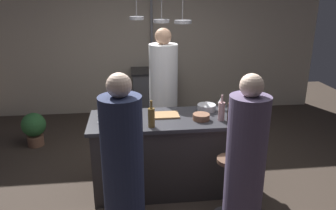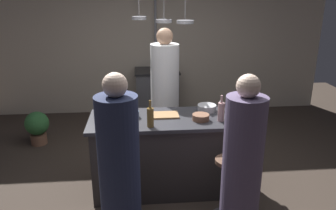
{
  "view_description": "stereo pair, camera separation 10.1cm",
  "coord_description": "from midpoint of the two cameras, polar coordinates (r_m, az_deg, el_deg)",
  "views": [
    {
      "loc": [
        -0.43,
        -3.49,
        2.25
      ],
      "look_at": [
        0.0,
        0.15,
        1.0
      ],
      "focal_mm": 35.78,
      "sensor_mm": 36.0,
      "label": 1
    },
    {
      "loc": [
        -0.33,
        -3.5,
        2.25
      ],
      "look_at": [
        0.0,
        0.15,
        1.0
      ],
      "focal_mm": 35.78,
      "sensor_mm": 36.0,
      "label": 2
    }
  ],
  "objects": [
    {
      "name": "pepper_mill",
      "position": [
        3.68,
        11.15,
        -1.32
      ],
      "size": [
        0.05,
        0.05,
        0.21
      ],
      "primitive_type": "cylinder",
      "color": "#382319",
      "rests_on": "kitchen_island"
    },
    {
      "name": "back_wall",
      "position": [
        6.43,
        -1.72,
        10.34
      ],
      "size": [
        6.4,
        0.16,
        2.6
      ],
      "primitive_type": "cube",
      "color": "#BCAD99",
      "rests_on": "ground_plane"
    },
    {
      "name": "wine_bottle_green",
      "position": [
        3.62,
        -7.38,
        -1.12
      ],
      "size": [
        0.07,
        0.07,
        0.32
      ],
      "color": "#193D23",
      "rests_on": "kitchen_island"
    },
    {
      "name": "chef",
      "position": [
        4.58,
        0.1,
        0.88
      ],
      "size": [
        0.38,
        0.38,
        1.81
      ],
      "color": "white",
      "rests_on": "ground_plane"
    },
    {
      "name": "cutting_board",
      "position": [
        3.82,
        0.16,
        -1.72
      ],
      "size": [
        0.32,
        0.22,
        0.02
      ],
      "primitive_type": "cube",
      "color": "#997047",
      "rests_on": "kitchen_island"
    },
    {
      "name": "guest_right",
      "position": [
        3.05,
        13.37,
        -11.08
      ],
      "size": [
        0.34,
        0.34,
        1.63
      ],
      "color": "#594C6B",
      "rests_on": "ground_plane"
    },
    {
      "name": "wine_glass_near_right_guest",
      "position": [
        4.04,
        9.8,
        0.62
      ],
      "size": [
        0.07,
        0.07,
        0.15
      ],
      "color": "silver",
      "rests_on": "kitchen_island"
    },
    {
      "name": "wine_bottle_dark",
      "position": [
        3.69,
        13.05,
        -1.24
      ],
      "size": [
        0.07,
        0.07,
        0.3
      ],
      "color": "black",
      "rests_on": "kitchen_island"
    },
    {
      "name": "bar_stool_left",
      "position": [
        3.43,
        -6.41,
        -14.39
      ],
      "size": [
        0.28,
        0.28,
        0.68
      ],
      "color": "#4C4C51",
      "rests_on": "ground_plane"
    },
    {
      "name": "wine_glass_near_left_guest",
      "position": [
        3.68,
        -10.83,
        -1.28
      ],
      "size": [
        0.07,
        0.07,
        0.15
      ],
      "color": "silver",
      "rests_on": "kitchen_island"
    },
    {
      "name": "stove_range",
      "position": [
        6.22,
        -1.42,
        2.0
      ],
      "size": [
        0.8,
        0.64,
        0.89
      ],
      "color": "#47474C",
      "rests_on": "ground_plane"
    },
    {
      "name": "wine_bottle_rose",
      "position": [
        3.69,
        9.81,
        -1.07
      ],
      "size": [
        0.07,
        0.07,
        0.29
      ],
      "color": "#B78C8E",
      "rests_on": "kitchen_island"
    },
    {
      "name": "mixing_bowl_wooden",
      "position": [
        3.71,
        6.38,
        -2.08
      ],
      "size": [
        0.19,
        0.19,
        0.07
      ],
      "primitive_type": "cylinder",
      "color": "brown",
      "rests_on": "kitchen_island"
    },
    {
      "name": "wine_bottle_amber",
      "position": [
        3.48,
        -2.2,
        -2.05
      ],
      "size": [
        0.07,
        0.07,
        0.29
      ],
      "color": "brown",
      "rests_on": "kitchen_island"
    },
    {
      "name": "mixing_bowl_blue",
      "position": [
        3.79,
        -5.51,
        -1.57
      ],
      "size": [
        0.17,
        0.17,
        0.07
      ],
      "primitive_type": "cylinder",
      "color": "#334C6B",
      "rests_on": "kitchen_island"
    },
    {
      "name": "mixing_bowl_steel",
      "position": [
        4.0,
        7.36,
        -0.49
      ],
      "size": [
        0.22,
        0.22,
        0.07
      ],
      "primitive_type": "cylinder",
      "color": "#B7B7BC",
      "rests_on": "kitchen_island"
    },
    {
      "name": "guest_left",
      "position": [
        2.92,
        -7.23,
        -11.72
      ],
      "size": [
        0.35,
        0.35,
        1.66
      ],
      "color": "#262D4C",
      "rests_on": "ground_plane"
    },
    {
      "name": "ground_plane",
      "position": [
        4.17,
        0.91,
        -13.79
      ],
      "size": [
        9.0,
        9.0,
        0.0
      ],
      "primitive_type": "plane",
      "color": "#382D26"
    },
    {
      "name": "kitchen_island",
      "position": [
        3.95,
        0.94,
        -8.25
      ],
      "size": [
        1.8,
        0.72,
        0.9
      ],
      "color": "#332D2B",
      "rests_on": "ground_plane"
    },
    {
      "name": "bar_stool_right",
      "position": [
        3.55,
        10.78,
        -13.42
      ],
      "size": [
        0.28,
        0.28,
        0.68
      ],
      "color": "#4C4C51",
      "rests_on": "ground_plane"
    },
    {
      "name": "overhead_pot_rack",
      "position": [
        5.41,
        -0.7,
        12.49
      ],
      "size": [
        0.87,
        1.53,
        2.17
      ],
      "color": "gray",
      "rests_on": "ground_plane"
    },
    {
      "name": "potted_plant",
      "position": [
        5.48,
        -20.9,
        -3.35
      ],
      "size": [
        0.36,
        0.36,
        0.52
      ],
      "color": "brown",
      "rests_on": "ground_plane"
    }
  ]
}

